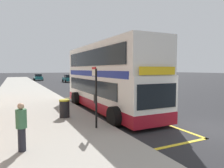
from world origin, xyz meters
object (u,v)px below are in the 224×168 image
Objects in this scene: parked_car_maroon_behind at (104,82)px; parked_car_teal_ahead at (89,80)px; pedestrian_waiting_near_sign at (21,125)px; litter_bin at (64,108)px; parked_car_teal_kerbside at (68,78)px; double_decker_bus at (107,80)px; bus_stop_sign at (96,92)px; parked_car_teal_far at (38,77)px.

parked_car_teal_ahead is at bearing 92.07° from parked_car_maroon_behind.
pedestrian_waiting_near_sign is 1.60× the size of litter_bin.
parked_car_teal_kerbside is 2.67× the size of pedestrian_waiting_near_sign.
bus_stop_sign is at bearing -120.82° from double_decker_bus.
parked_car_teal_kerbside is 4.27× the size of litter_bin.
double_decker_bus reaches higher than parked_car_maroon_behind.
pedestrian_waiting_near_sign is (-12.77, -22.50, 0.19)m from parked_car_maroon_behind.
litter_bin is (-3.21, -1.39, -1.43)m from double_decker_bus.
parked_car_teal_kerbside is 33.39m from litter_bin.
parked_car_teal_ahead and parked_car_maroon_behind have the same top height.
parked_car_teal_ahead is 31.97m from pedestrian_waiting_near_sign.
parked_car_maroon_behind is (0.08, -6.85, 0.00)m from parked_car_teal_ahead.
parked_car_teal_far is 4.27× the size of litter_bin.
parked_car_maroon_behind is 2.67× the size of pedestrian_waiting_near_sign.
pedestrian_waiting_near_sign is at bearing -135.29° from double_decker_bus.
parked_car_teal_kerbside is at bearing 108.64° from parked_car_teal_ahead.
bus_stop_sign reaches higher than litter_bin.
double_decker_bus is at bearing -105.63° from parked_car_teal_ahead.
litter_bin is (2.29, 4.05, -0.35)m from pedestrian_waiting_near_sign.
bus_stop_sign is at bearing 25.02° from pedestrian_waiting_near_sign.
bus_stop_sign is at bearing -107.82° from parked_car_teal_ahead.
parked_car_maroon_behind is at bearing 107.71° from parked_car_teal_far.
parked_car_teal_far is 24.66m from parked_car_maroon_behind.
pedestrian_waiting_near_sign reaches higher than parked_car_teal_kerbside.
parked_car_teal_far is at bearing 120.92° from parked_car_teal_kerbside.
pedestrian_waiting_near_sign reaches higher than litter_bin.
parked_car_teal_far is (-0.22, 40.55, -1.26)m from double_decker_bus.
litter_bin is (-2.98, -41.93, -0.16)m from parked_car_teal_far.
parked_car_teal_far reaches higher than litter_bin.
parked_car_teal_far is at bearing 85.93° from litter_bin.
pedestrian_waiting_near_sign is (-12.69, -29.35, 0.19)m from parked_car_teal_ahead.
bus_stop_sign is 29.50m from parked_car_teal_ahead.
bus_stop_sign is 35.75m from parked_car_teal_kerbside.
parked_car_teal_kerbside is 14.12m from parked_car_maroon_behind.
parked_car_maroon_behind is 21.21m from litter_bin.
double_decker_bus reaches higher than parked_car_teal_kerbside.
parked_car_teal_kerbside and parked_car_teal_far have the same top height.
parked_car_teal_far is 46.29m from pedestrian_waiting_near_sign.
parked_car_teal_ahead is at bearing 71.06° from bus_stop_sign.
litter_bin is at bearing -156.61° from double_decker_bus.
bus_stop_sign is at bearing -113.20° from parked_car_maroon_behind.
double_decker_bus is at bearing -96.62° from parked_car_teal_kerbside.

